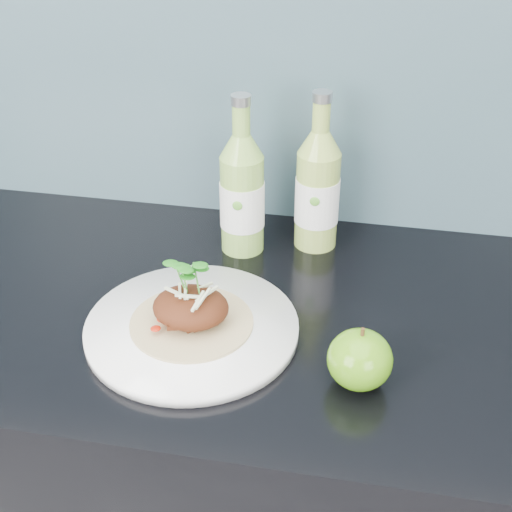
% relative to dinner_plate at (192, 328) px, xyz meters
% --- Properties ---
extents(kitchen_counter, '(4.00, 0.60, 0.90)m').
position_rel_dinner_plate_xyz_m(kitchen_counter, '(0.11, 0.08, -0.46)').
color(kitchen_counter, black).
rests_on(kitchen_counter, ground).
extents(subway_backsplash, '(4.00, 0.02, 0.70)m').
position_rel_dinner_plate_xyz_m(subway_backsplash, '(0.11, 0.37, 0.34)').
color(subway_backsplash, '#73A4B5').
rests_on(subway_backsplash, kitchen_counter).
extents(dinner_plate, '(0.40, 0.40, 0.02)m').
position_rel_dinner_plate_xyz_m(dinner_plate, '(0.00, 0.00, 0.00)').
color(dinner_plate, white).
rests_on(dinner_plate, kitchen_counter).
extents(pork_taco, '(0.17, 0.17, 0.10)m').
position_rel_dinner_plate_xyz_m(pork_taco, '(0.00, 0.00, 0.04)').
color(pork_taco, tan).
rests_on(pork_taco, dinner_plate).
extents(green_apple, '(0.11, 0.11, 0.09)m').
position_rel_dinner_plate_xyz_m(green_apple, '(0.24, -0.06, 0.03)').
color(green_apple, '#2F830E').
rests_on(green_apple, kitchen_counter).
extents(cider_bottle_left, '(0.09, 0.09, 0.27)m').
position_rel_dinner_plate_xyz_m(cider_bottle_left, '(0.02, 0.24, 0.09)').
color(cider_bottle_left, '#86B74C').
rests_on(cider_bottle_left, kitchen_counter).
extents(cider_bottle_right, '(0.08, 0.08, 0.27)m').
position_rel_dinner_plate_xyz_m(cider_bottle_right, '(0.14, 0.27, 0.09)').
color(cider_bottle_right, '#97B54B').
rests_on(cider_bottle_right, kitchen_counter).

